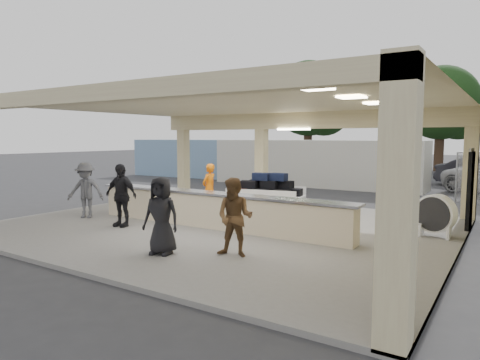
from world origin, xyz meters
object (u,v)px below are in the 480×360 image
Objects in this scene: passenger_d at (161,216)px; passenger_c at (86,190)px; container_white at (315,163)px; luggage_cart at (266,192)px; baggage_counter at (214,210)px; passenger_b at (121,195)px; container_blue at (199,158)px; baggage_handler at (209,188)px; passenger_a at (235,217)px; drum_fan at (436,214)px.

passenger_c is at bearing 145.40° from passenger_d.
passenger_c is 0.15× the size of container_white.
container_white is at bearing 91.92° from luggage_cart.
baggage_counter is 2.63m from passenger_b.
container_white reaches higher than container_blue.
passenger_d is (2.14, -4.55, 0.01)m from baggage_handler.
passenger_d is 14.96m from container_white.
passenger_c is (-6.28, 1.13, 0.03)m from passenger_a.
passenger_b is (-2.27, -1.27, 0.39)m from baggage_counter.
baggage_counter is at bearing 121.93° from passenger_a.
passenger_a is at bearing -79.70° from luggage_cart.
luggage_cart is at bearing 51.06° from passenger_b.
passenger_c is at bearing -67.96° from container_blue.
drum_fan is (5.32, 2.12, 0.09)m from baggage_counter.
container_white is at bearing 93.39° from passenger_a.
container_blue reaches higher than baggage_counter.
passenger_a is (-3.25, -4.20, 0.25)m from drum_fan.
passenger_a reaches higher than luggage_cart.
luggage_cart is 0.27× the size of container_blue.
passenger_a is 1.00× the size of passenger_d.
baggage_handler is at bearing -164.44° from luggage_cart.
passenger_b is 0.19× the size of container_blue.
passenger_a is 0.18× the size of container_blue.
container_blue reaches higher than passenger_c.
luggage_cart is 5.66m from passenger_c.
baggage_handler is 0.93× the size of passenger_b.
passenger_d is at bearing -56.93° from container_blue.
drum_fan is at bearing -15.00° from passenger_c.
passenger_d is (0.48, -5.40, 0.10)m from luggage_cart.
passenger_a is at bearing -45.02° from baggage_counter.
container_blue is (-9.02, 10.97, 0.30)m from baggage_handler.
drum_fan is at bearing 39.25° from passenger_a.
container_white is (-4.14, 14.02, 0.29)m from passenger_a.
luggage_cart is 5.17m from drum_fan.
passenger_b reaches higher than baggage_counter.
container_white is at bearing 143.57° from drum_fan.
passenger_c is at bearing -44.52° from baggage_handler.
container_white is (-2.06, 11.94, 0.63)m from baggage_counter.
passenger_c is 1.03× the size of passenger_d.
passenger_a is at bearing -17.40° from passenger_b.
container_blue is (-10.68, 10.12, 0.38)m from luggage_cart.
passenger_b is at bearing -91.14° from container_white.
container_blue is (-8.23, 14.02, 0.23)m from passenger_b.
passenger_b reaches higher than luggage_cart.
luggage_cart is 1.52× the size of passenger_d.
passenger_d reaches higher than baggage_counter.
passenger_b reaches higher than baggage_handler.
baggage_counter is at bearing -53.18° from container_blue.
passenger_b is 1.96m from passenger_c.
container_white reaches higher than passenger_a.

